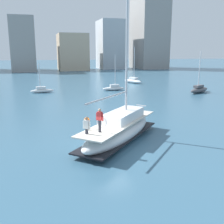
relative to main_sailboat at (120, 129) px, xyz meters
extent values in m
plane|color=#38607A|center=(-1.08, -1.69, -0.91)|extent=(400.00, 400.00, 0.00)
ellipsoid|color=silver|center=(-0.05, -0.06, -0.21)|extent=(8.31, 8.65, 1.40)
cube|color=black|center=(-0.05, -0.06, -0.53)|extent=(8.20, 8.52, 0.10)
cube|color=beige|center=(-0.05, -0.06, 0.53)|extent=(7.84, 8.17, 0.08)
cube|color=silver|center=(0.44, 0.47, 0.92)|extent=(4.18, 4.30, 0.70)
cylinder|color=silver|center=(0.77, 0.82, 6.71)|extent=(0.16, 0.16, 12.30)
cylinder|color=#B7B7BC|center=(-1.20, -1.28, 2.69)|extent=(4.02, 4.29, 0.12)
cylinder|color=silver|center=(2.97, 3.17, 1.04)|extent=(0.70, 0.66, 0.06)
torus|color=orange|center=(-2.71, -1.18, 1.04)|extent=(0.58, 0.61, 0.70)
cylinder|color=#33333D|center=(-2.02, -2.16, 0.97)|extent=(0.20, 0.20, 0.80)
cube|color=red|center=(-2.02, -2.16, 1.65)|extent=(0.37, 0.36, 0.56)
sphere|color=tan|center=(-2.02, -2.16, 2.04)|extent=(0.20, 0.20, 0.20)
cylinder|color=red|center=(-2.18, -2.01, 1.60)|extent=(0.09, 0.09, 0.50)
cylinder|color=red|center=(-1.86, -2.31, 1.60)|extent=(0.09, 0.09, 0.50)
cylinder|color=#33333D|center=(-2.91, -2.31, 0.74)|extent=(0.20, 0.20, 0.35)
cube|color=white|center=(-2.91, -2.31, 1.20)|extent=(0.37, 0.36, 0.56)
sphere|color=#9E7051|center=(-2.91, -2.31, 1.59)|extent=(0.20, 0.20, 0.20)
cylinder|color=white|center=(-3.07, -2.16, 1.15)|extent=(0.09, 0.09, 0.50)
cylinder|color=white|center=(-2.75, -2.46, 1.15)|extent=(0.09, 0.09, 0.50)
torus|color=silver|center=(-1.85, -1.98, 1.19)|extent=(0.60, 0.56, 0.76)
ellipsoid|color=white|center=(-5.10, 26.31, -0.61)|extent=(3.82, 1.19, 0.61)
cube|color=white|center=(-5.29, 26.30, -0.11)|extent=(1.55, 0.69, 0.40)
cylinder|color=silver|center=(-5.38, 26.29, 1.76)|extent=(0.11, 0.11, 4.14)
ellipsoid|color=white|center=(6.85, 25.66, -0.60)|extent=(3.87, 0.96, 0.62)
cube|color=white|center=(7.04, 25.66, -0.09)|extent=(1.55, 0.61, 0.40)
cylinder|color=silver|center=(7.14, 25.66, 2.41)|extent=(0.11, 0.11, 5.41)
ellipsoid|color=silver|center=(13.84, 35.19, -0.49)|extent=(2.94, 5.36, 0.85)
cube|color=silver|center=(13.93, 34.94, 0.13)|extent=(1.46, 2.25, 0.40)
cylinder|color=silver|center=(13.97, 34.82, 3.23)|extent=(0.13, 0.13, 6.59)
ellipsoid|color=#4C4C51|center=(19.70, 19.49, -0.49)|extent=(5.17, 3.68, 0.85)
cube|color=#4C4C51|center=(19.47, 19.36, 0.13)|extent=(2.22, 1.74, 0.40)
cylinder|color=silver|center=(19.36, 19.29, 2.83)|extent=(0.13, 0.13, 5.79)
cube|color=gray|center=(-9.57, 80.20, 7.90)|extent=(7.73, 16.90, 17.62)
cube|color=#C6AD8E|center=(7.04, 80.44, 5.43)|extent=(10.10, 13.45, 12.68)
cube|color=#B2B7BC|center=(22.01, 83.75, 8.13)|extent=(8.59, 12.47, 18.10)
cube|color=gray|center=(37.34, 82.07, 12.96)|extent=(10.58, 16.35, 27.75)
camera|label=1|loc=(-5.73, -18.38, 5.70)|focal=42.74mm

